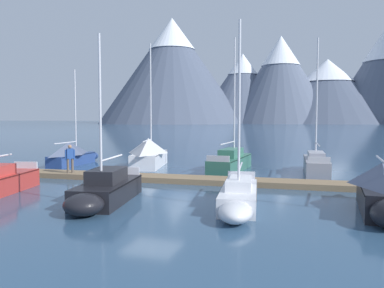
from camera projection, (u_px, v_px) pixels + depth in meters
name	position (u px, v px, depth m)	size (l,w,h in m)	color
ground_plane	(152.00, 195.00, 18.04)	(700.00, 700.00, 0.00)	#2D4C6B
mountain_west_summit	(172.00, 70.00, 237.69)	(89.41, 89.41, 63.84)	#4C566B
mountain_central_massif	(242.00, 88.00, 245.06)	(59.73, 59.73, 43.58)	slate
mountain_shoulder_ridge	(280.00, 79.00, 235.36)	(64.95, 64.95, 52.78)	slate
mountain_east_summit	(327.00, 90.00, 239.14)	(86.34, 86.34, 39.32)	#4C566B
dock	(181.00, 179.00, 21.82)	(22.28, 3.00, 0.30)	#846B4C
sailboat_nearest_berth	(73.00, 154.00, 29.74)	(1.77, 6.06, 7.26)	navy
sailboat_mid_dock_port	(150.00, 153.00, 28.76)	(3.19, 6.84, 9.03)	white
sailboat_mid_dock_starboard	(104.00, 190.00, 16.27)	(2.58, 5.79, 6.96)	black
sailboat_far_berth	(232.00, 161.00, 26.67)	(1.84, 7.32, 9.06)	#336B56
sailboat_outer_slip	(238.00, 196.00, 15.41)	(2.16, 6.16, 7.38)	silver
sailboat_end_of_dock	(316.00, 164.00, 24.98)	(1.74, 6.44, 8.65)	#93939E
sailboat_last_slip	(383.00, 190.00, 14.66)	(1.89, 5.50, 9.23)	black
person_on_dock	(70.00, 157.00, 23.15)	(0.43, 0.46, 1.69)	brown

